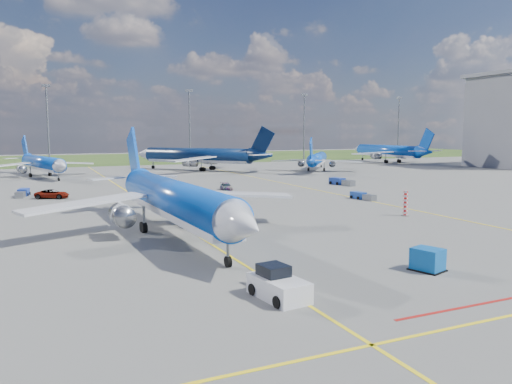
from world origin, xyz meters
name	(u,v)px	position (x,y,z in m)	size (l,w,h in m)	color
ground	(224,252)	(0.00, 0.00, 0.00)	(400.00, 400.00, 0.00)	#565653
grass_strip	(77,160)	(0.00, 150.00, 0.00)	(400.00, 80.00, 0.01)	#2D4719
taxiway_lines	(153,206)	(0.17, 27.70, 0.01)	(60.25, 160.00, 0.02)	yellow
floodlight_masts	(123,122)	(10.00, 110.00, 12.56)	(202.20, 0.50, 22.70)	slate
warning_post	(405,203)	(26.00, 8.00, 1.50)	(0.50, 0.50, 3.00)	red
bg_jet_nnw	(43,177)	(-12.30, 80.51, 0.00)	(25.63, 33.64, 8.81)	blue
bg_jet_n	(198,170)	(24.66, 85.06, 0.00)	(31.85, 41.80, 10.95)	#081C43
bg_jet_ne	(317,170)	(52.63, 72.35, 0.00)	(24.48, 32.13, 8.42)	blue
bg_jet_ene	(387,162)	(90.56, 91.67, 0.00)	(30.99, 40.67, 10.65)	blue
main_airliner	(175,235)	(-1.90, 8.45, 0.00)	(29.73, 39.03, 10.22)	blue
pushback_tug	(278,285)	(-1.02, -12.13, 0.78)	(2.65, 5.82, 1.94)	silver
uld_container	(428,259)	(11.50, -11.25, 0.82)	(1.63, 2.04, 1.63)	#0B53A4
service_car_b	(52,194)	(-11.78, 41.82, 0.67)	(2.24, 4.86, 1.35)	#999999
service_car_c	(226,187)	(15.82, 41.19, 0.60)	(1.68, 4.13, 1.20)	#999999
baggage_tug_w	(362,196)	(30.06, 22.10, 0.47)	(1.67, 4.62, 1.01)	navy
baggage_tug_c	(22,193)	(-15.89, 46.28, 0.52)	(2.11, 5.05, 1.10)	#1A379C
baggage_tug_e	(341,182)	(38.50, 40.28, 0.59)	(2.45, 5.78, 1.26)	navy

